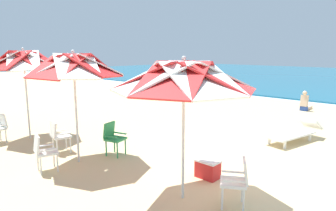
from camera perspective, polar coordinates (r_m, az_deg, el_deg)
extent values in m
plane|color=#D3B784|center=(7.38, 18.52, -11.62)|extent=(80.00, 80.00, 0.00)
cylinder|color=silver|center=(5.45, 2.89, -7.18)|extent=(0.05, 0.05, 2.10)
cube|color=red|center=(5.07, 9.63, 5.39)|extent=(1.42, 1.34, 0.51)
cube|color=white|center=(5.53, 8.66, 5.80)|extent=(1.34, 1.42, 0.51)
cube|color=red|center=(5.80, 4.84, 6.09)|extent=(1.34, 1.42, 0.51)
cube|color=white|center=(5.76, 0.20, 6.10)|extent=(1.42, 1.34, 0.51)
cube|color=red|center=(5.43, -3.17, 5.83)|extent=(1.42, 1.34, 0.51)
cube|color=white|center=(4.97, -3.27, 5.41)|extent=(1.34, 1.42, 0.51)
cube|color=red|center=(4.64, 0.74, 5.09)|extent=(1.34, 1.42, 0.51)
cube|color=white|center=(4.69, 6.47, 5.08)|extent=(1.42, 1.34, 0.51)
sphere|color=silver|center=(5.20, 3.04, 8.97)|extent=(0.08, 0.08, 0.08)
cube|color=white|center=(5.50, 12.23, -14.05)|extent=(0.61, 0.61, 0.05)
cube|color=white|center=(5.43, 14.48, -11.93)|extent=(0.30, 0.40, 0.40)
cube|color=white|center=(5.28, 12.34, -13.85)|extent=(0.36, 0.25, 0.03)
cube|color=white|center=(5.65, 12.23, -12.20)|extent=(0.36, 0.25, 0.03)
cylinder|color=white|center=(5.44, 10.25, -16.99)|extent=(0.04, 0.04, 0.41)
cylinder|color=white|center=(5.76, 10.28, -15.40)|extent=(0.04, 0.04, 0.41)
cylinder|color=white|center=(5.46, 14.12, -17.07)|extent=(0.04, 0.04, 0.41)
cylinder|color=white|center=(5.77, 13.91, -15.48)|extent=(0.04, 0.04, 0.41)
cylinder|color=silver|center=(7.55, -16.94, -2.33)|extent=(0.05, 0.05, 2.19)
cube|color=red|center=(7.06, -13.86, 7.39)|extent=(1.29, 1.21, 0.55)
cube|color=white|center=(7.47, -13.20, 7.56)|extent=(1.22, 1.26, 0.55)
cube|color=red|center=(7.83, -14.96, 7.60)|extent=(1.21, 1.29, 0.55)
cube|color=white|center=(7.94, -17.98, 7.48)|extent=(1.26, 1.22, 0.55)
cube|color=red|center=(7.74, -20.74, 7.26)|extent=(1.29, 1.21, 0.55)
cube|color=white|center=(7.34, -21.80, 7.06)|extent=(1.22, 1.26, 0.55)
cube|color=red|center=(6.95, -20.28, 7.02)|extent=(1.21, 1.29, 0.55)
cube|color=white|center=(6.83, -16.86, 7.17)|extent=(1.26, 1.22, 0.55)
sphere|color=silver|center=(7.38, -17.59, 9.76)|extent=(0.08, 0.08, 0.08)
cube|color=white|center=(8.56, -19.58, -5.54)|extent=(0.51, 0.51, 0.05)
cube|color=white|center=(8.46, -20.96, -4.25)|extent=(0.43, 0.17, 0.40)
cube|color=white|center=(8.72, -20.01, -4.54)|extent=(0.11, 0.40, 0.03)
cube|color=white|center=(8.35, -19.21, -5.14)|extent=(0.11, 0.40, 0.03)
cylinder|color=white|center=(8.84, -18.73, -6.57)|extent=(0.04, 0.04, 0.41)
cylinder|color=white|center=(8.52, -17.99, -7.17)|extent=(0.04, 0.04, 0.41)
cylinder|color=white|center=(8.75, -20.94, -6.89)|extent=(0.04, 0.04, 0.41)
cylinder|color=white|center=(8.42, -20.27, -7.51)|extent=(0.04, 0.04, 0.41)
cube|color=#2D8C4C|center=(7.96, -9.90, -6.27)|extent=(0.54, 0.54, 0.05)
cube|color=#2D8C4C|center=(8.02, -11.10, -4.52)|extent=(0.21, 0.43, 0.40)
cube|color=#2D8C4C|center=(8.09, -9.08, -5.18)|extent=(0.39, 0.15, 0.03)
cube|color=#2D8C4C|center=(7.78, -10.81, -5.85)|extent=(0.39, 0.15, 0.03)
cylinder|color=#2D8C4C|center=(8.07, -8.09, -7.73)|extent=(0.04, 0.04, 0.41)
cylinder|color=#2D8C4C|center=(7.80, -9.59, -8.41)|extent=(0.04, 0.04, 0.41)
cylinder|color=#2D8C4C|center=(8.27, -10.10, -7.34)|extent=(0.04, 0.04, 0.41)
cylinder|color=#2D8C4C|center=(8.00, -11.63, -7.99)|extent=(0.04, 0.04, 0.41)
cube|color=white|center=(7.37, -21.99, -8.25)|extent=(0.53, 0.53, 0.05)
cube|color=white|center=(7.27, -23.66, -6.76)|extent=(0.43, 0.19, 0.40)
cube|color=white|center=(7.52, -22.34, -7.02)|extent=(0.13, 0.39, 0.03)
cube|color=white|center=(7.15, -21.73, -7.87)|extent=(0.13, 0.39, 0.03)
cylinder|color=white|center=(7.64, -20.82, -9.37)|extent=(0.04, 0.04, 0.41)
cylinder|color=white|center=(7.31, -20.22, -10.21)|extent=(0.04, 0.04, 0.41)
cylinder|color=white|center=(7.58, -23.45, -9.70)|extent=(0.04, 0.04, 0.41)
cylinder|color=white|center=(7.25, -22.97, -10.56)|extent=(0.04, 0.04, 0.41)
cylinder|color=silver|center=(10.25, -25.11, 0.46)|extent=(0.05, 0.05, 2.22)
cube|color=red|center=(9.75, -23.47, 7.87)|extent=(1.18, 1.16, 0.59)
cube|color=white|center=(10.13, -22.64, 7.99)|extent=(1.15, 1.23, 0.59)
cube|color=red|center=(10.51, -23.58, 7.98)|extent=(1.16, 1.18, 0.59)
cube|color=white|center=(10.66, -25.64, 7.85)|extent=(1.23, 1.15, 0.59)
cube|color=red|center=(10.52, -27.72, 7.66)|extent=(1.18, 1.16, 0.59)
cube|color=white|center=(10.15, -28.71, 7.53)|extent=(1.15, 1.23, 0.59)
cube|color=red|center=(9.76, -27.93, 7.53)|extent=(1.16, 1.18, 0.59)
cube|color=white|center=(9.59, -25.72, 7.68)|extent=(1.23, 1.15, 0.59)
sphere|color=silver|center=(10.12, -25.82, 9.67)|extent=(0.08, 0.08, 0.08)
cube|color=white|center=(10.18, -28.88, -2.48)|extent=(0.43, 0.14, 0.40)
cylinder|color=white|center=(10.12, -28.36, -5.17)|extent=(0.04, 0.04, 0.41)
cylinder|color=white|center=(10.43, -29.18, -4.81)|extent=(0.04, 0.04, 0.41)
cube|color=white|center=(9.68, 22.17, -5.09)|extent=(0.98, 1.80, 0.06)
cube|color=white|center=(10.52, 25.37, -3.08)|extent=(0.69, 0.59, 0.36)
cube|color=white|center=(9.06, 21.26, -6.97)|extent=(0.06, 0.06, 0.22)
cube|color=white|center=(9.34, 18.64, -6.30)|extent=(0.06, 0.06, 0.22)
cube|color=white|center=(10.12, 25.30, -5.49)|extent=(0.06, 0.06, 0.22)
cube|color=white|center=(10.37, 22.85, -4.95)|extent=(0.06, 0.06, 0.22)
cube|color=red|center=(6.65, 7.53, -11.96)|extent=(0.48, 0.32, 0.36)
cube|color=white|center=(6.58, 7.57, -10.35)|extent=(0.50, 0.34, 0.04)
cube|color=#2D4CA5|center=(15.10, 24.36, -0.52)|extent=(0.30, 0.24, 0.20)
cube|color=beige|center=(15.02, 24.43, 0.82)|extent=(0.30, 0.25, 0.54)
sphere|color=beige|center=(14.96, 24.52, 2.17)|extent=(0.20, 0.20, 0.20)
cube|color=beige|center=(15.48, 24.83, -0.42)|extent=(0.26, 0.76, 0.14)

